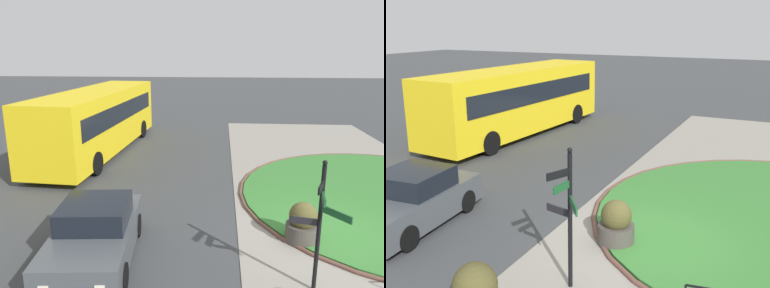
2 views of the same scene
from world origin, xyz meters
The scene contains 6 objects.
ground centered at (0.00, 0.00, 0.00)m, with size 120.00×120.00×0.00m, color #3D3F42.
sidewalk_paving centered at (0.00, -1.77, 0.01)m, with size 32.00×8.46×0.02m, color gray.
signpost_directional centered at (-2.59, 0.93, 1.67)m, with size 0.75×1.04×2.96m.
bus_yellow centered at (8.07, 9.09, 1.69)m, with size 11.00×3.32×3.14m.
car_far_lane centered at (-1.69, 6.00, 0.68)m, with size 4.08×2.18×1.48m.
planter_near_signpost centered at (-0.42, 0.74, 0.52)m, with size 0.88×0.88×1.14m.
Camera 2 is at (-9.78, -2.78, 5.23)m, focal length 42.29 mm.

